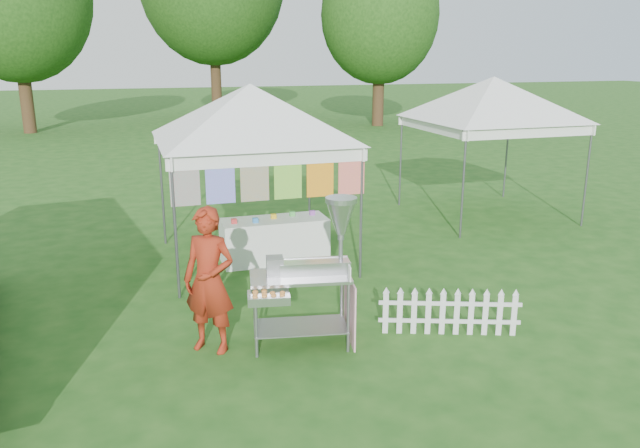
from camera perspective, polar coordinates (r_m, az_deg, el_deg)
name	(u,v)px	position (r m, az deg, el deg)	size (l,w,h in m)	color
ground	(313,346)	(7.81, -0.66, -11.07)	(120.00, 120.00, 0.00)	#1E4D16
canopy_main	(250,84)	(10.40, -6.44, 12.58)	(4.24, 4.24, 3.45)	#59595E
canopy_right	(494,77)	(13.91, 15.64, 12.83)	(4.24, 4.24, 3.45)	#59595E
tree_right	(380,15)	(31.16, 5.52, 18.46)	(5.60, 5.60, 8.42)	#3E2416
donut_cart	(316,261)	(7.44, -0.33, -3.42)	(1.44, 0.89, 1.84)	gray
vendor	(209,281)	(7.50, -10.10, -5.11)	(0.65, 0.42, 1.77)	maroon
picket_fence	(450,313)	(8.16, 11.76, -8.00)	(1.70, 0.64, 0.56)	silver
display_table	(274,240)	(10.75, -4.18, -1.46)	(1.80, 0.70, 0.74)	white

